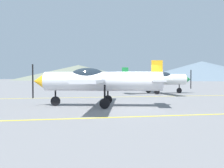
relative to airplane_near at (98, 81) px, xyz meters
name	(u,v)px	position (x,y,z in m)	size (l,w,h in m)	color
ground_plane	(136,107)	(2.25, -0.69, -1.57)	(400.00, 400.00, 0.00)	slate
apron_line_near	(158,116)	(2.25, -4.21, -1.57)	(80.00, 0.16, 0.01)	yellow
apron_line_far	(114,97)	(2.25, 6.41, -1.57)	(80.00, 0.16, 0.01)	yellow
airplane_near	(98,81)	(0.00, 0.00, 0.00)	(8.17, 9.28, 2.79)	silver
airplane_mid	(157,79)	(7.68, 10.06, 0.00)	(8.08, 9.31, 2.79)	white
car_sedan	(99,84)	(2.47, 18.90, -0.73)	(3.00, 4.64, 1.62)	red
hill_centerleft	(79,72)	(4.81, 135.39, 3.00)	(79.28, 79.28, 9.14)	slate
hill_centerright	(202,71)	(73.40, 110.84, 3.79)	(78.43, 78.43, 10.72)	slate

